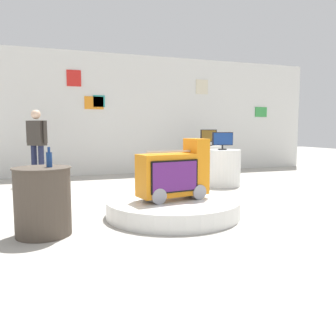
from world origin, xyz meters
name	(u,v)px	position (x,y,z in m)	size (l,w,h in m)	color
ground_plane	(190,210)	(0.00, 0.00, 0.00)	(30.00, 30.00, 0.00)	#B2ADA3
back_wall_display	(123,115)	(0.00, 4.64, 1.61)	(11.61, 0.13, 3.21)	silver
main_display_pedestal	(173,208)	(-0.38, -0.27, 0.12)	(1.87, 1.87, 0.23)	silver
novelty_firetruck_tv	(174,175)	(-0.36, -0.28, 0.58)	(1.05, 0.56, 0.85)	gray
display_pedestal_left_rear	(208,160)	(2.09, 3.61, 0.39)	(0.70, 0.70, 0.78)	silver
tv_on_left_rear	(209,137)	(2.08, 3.61, 1.02)	(0.51, 0.20, 0.43)	black
display_pedestal_center_rear	(222,168)	(1.57, 1.89, 0.39)	(0.79, 0.79, 0.78)	silver
tv_on_center_rear	(223,140)	(1.57, 1.89, 0.99)	(0.45, 0.19, 0.38)	black
side_table_round	(43,201)	(-2.11, -0.61, 0.40)	(0.65, 0.65, 0.79)	#4C4238
bottle_on_side_table	(49,159)	(-2.02, -0.63, 0.88)	(0.07, 0.07, 0.23)	navy
shopper_browsing_near_truck	(37,142)	(-2.19, 3.20, 0.96)	(0.43, 0.41, 1.63)	#1E233F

